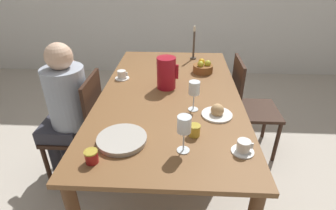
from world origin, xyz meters
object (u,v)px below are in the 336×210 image
object	(u,v)px
bread_plate	(217,112)
red_pitcher	(166,73)
teacup_across	(122,75)
jam_jar_amber	(195,130)
fruit_bowl	(203,68)
candlestick_tall	(194,46)
wine_glass_water	(194,89)
serving_tray	(122,139)
jam_jar_red	(91,156)
chair_person_side	(82,127)
wine_glass_juice	(184,126)
teacup_near_person	(243,147)
person_seated	(65,105)
chair_opposite	(248,105)

from	to	relation	value
bread_plate	red_pitcher	bearing A→B (deg)	131.22
teacup_across	jam_jar_amber	world-z (taller)	teacup_across
fruit_bowl	candlestick_tall	xyz separation A→B (m)	(-0.07, 0.35, 0.08)
wine_glass_water	bread_plate	xyz separation A→B (m)	(0.15, -0.07, -0.13)
candlestick_tall	serving_tray	bearing A→B (deg)	-107.63
jam_jar_amber	candlestick_tall	xyz separation A→B (m)	(0.04, 1.30, 0.09)
wine_glass_water	jam_jar_red	world-z (taller)	wine_glass_water
chair_person_side	serving_tray	size ratio (longest dim) A/B	3.30
candlestick_tall	wine_glass_juice	bearing A→B (deg)	-93.99
serving_tray	candlestick_tall	world-z (taller)	candlestick_tall
wine_glass_juice	teacup_near_person	xyz separation A→B (m)	(0.31, 0.00, -0.12)
serving_tray	candlestick_tall	distance (m)	1.45
person_seated	bread_plate	bearing A→B (deg)	-101.65
teacup_near_person	fruit_bowl	size ratio (longest dim) A/B	0.69
chair_opposite	person_seated	size ratio (longest dim) A/B	0.78
teacup_near_person	candlestick_tall	xyz separation A→B (m)	(-0.21, 1.43, 0.10)
bread_plate	candlestick_tall	world-z (taller)	candlestick_tall
fruit_bowl	bread_plate	bearing A→B (deg)	-86.54
wine_glass_water	candlestick_tall	size ratio (longest dim) A/B	0.63
person_seated	wine_glass_water	distance (m)	1.00
teacup_near_person	bread_plate	bearing A→B (deg)	104.68
chair_person_side	teacup_near_person	world-z (taller)	chair_person_side
teacup_across	fruit_bowl	size ratio (longest dim) A/B	0.69
red_pitcher	candlestick_tall	world-z (taller)	candlestick_tall
red_pitcher	bread_plate	world-z (taller)	red_pitcher
teacup_near_person	chair_person_side	bearing A→B (deg)	151.27
serving_tray	jam_jar_red	distance (m)	0.21
chair_person_side	fruit_bowl	distance (m)	1.14
chair_person_side	teacup_across	size ratio (longest dim) A/B	7.62
person_seated	teacup_near_person	distance (m)	1.34
bread_plate	jam_jar_amber	size ratio (longest dim) A/B	2.89
fruit_bowl	wine_glass_juice	bearing A→B (deg)	-99.04
wine_glass_juice	serving_tray	bearing A→B (deg)	170.04
chair_person_side	chair_opposite	world-z (taller)	same
chair_person_side	bread_plate	world-z (taller)	chair_person_side
chair_person_side	teacup_near_person	size ratio (longest dim) A/B	7.62
person_seated	jam_jar_amber	bearing A→B (deg)	-115.39
wine_glass_water	serving_tray	xyz separation A→B (m)	(-0.40, -0.37, -0.14)
bread_plate	fruit_bowl	bearing A→B (deg)	93.46
chair_opposite	red_pitcher	world-z (taller)	red_pitcher
wine_glass_juice	teacup_across	bearing A→B (deg)	119.24
candlestick_tall	jam_jar_red	bearing A→B (deg)	-109.65
chair_opposite	red_pitcher	distance (m)	0.89
wine_glass_juice	serving_tray	xyz separation A→B (m)	(-0.34, 0.06, -0.14)
person_seated	wine_glass_juice	world-z (taller)	person_seated
chair_opposite	wine_glass_juice	size ratio (longest dim) A/B	4.32
chair_opposite	teacup_near_person	xyz separation A→B (m)	(-0.29, -1.03, 0.33)
red_pitcher	serving_tray	xyz separation A→B (m)	(-0.21, -0.70, -0.11)
wine_glass_water	bread_plate	size ratio (longest dim) A/B	1.03
chair_opposite	serving_tray	distance (m)	1.39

